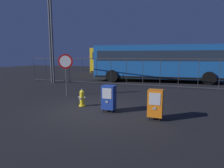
# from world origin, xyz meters

# --- Properties ---
(ground_plane) EXTENTS (60.00, 60.00, 0.00)m
(ground_plane) POSITION_xyz_m (0.00, 0.00, 0.00)
(ground_plane) COLOR black
(fire_hydrant) EXTENTS (0.33, 0.31, 0.75)m
(fire_hydrant) POSITION_xyz_m (-0.77, 0.40, 0.35)
(fire_hydrant) COLOR yellow
(fire_hydrant) RESTS_ON ground_plane
(newspaper_box_primary) EXTENTS (0.48, 0.42, 1.02)m
(newspaper_box_primary) POSITION_xyz_m (0.60, 0.02, 0.57)
(newspaper_box_primary) COLOR black
(newspaper_box_primary) RESTS_ON ground_plane
(newspaper_box_secondary) EXTENTS (0.48, 0.42, 1.02)m
(newspaper_box_secondary) POSITION_xyz_m (2.39, -0.30, 0.57)
(newspaper_box_secondary) COLOR black
(newspaper_box_secondary) RESTS_ON ground_plane
(stop_sign) EXTENTS (0.71, 0.31, 2.23)m
(stop_sign) POSITION_xyz_m (-2.57, 1.97, 1.60)
(stop_sign) COLOR #4C4F54
(stop_sign) RESTS_ON ground_plane
(fence_barrier) EXTENTS (18.03, 0.04, 2.00)m
(fence_barrier) POSITION_xyz_m (0.00, 6.73, 1.02)
(fence_barrier) COLOR #2D2D33
(fence_barrier) RESTS_ON ground_plane
(bus_near) EXTENTS (10.73, 3.82, 3.00)m
(bus_near) POSITION_xyz_m (1.29, 9.73, 1.71)
(bus_near) COLOR #19519E
(bus_near) RESTS_ON ground_plane
(bus_far) EXTENTS (10.65, 3.35, 3.00)m
(bus_far) POSITION_xyz_m (-1.04, 13.59, 1.71)
(bus_far) COLOR gold
(bus_far) RESTS_ON ground_plane
(street_light_near_left) EXTENTS (0.32, 0.32, 7.62)m
(street_light_near_left) POSITION_xyz_m (-6.64, 6.05, 4.38)
(street_light_near_left) COLOR #4C4F54
(street_light_near_left) RESTS_ON ground_plane
(street_light_near_right) EXTENTS (0.32, 0.32, 6.81)m
(street_light_near_right) POSITION_xyz_m (-6.35, 5.93, 3.96)
(street_light_near_right) COLOR #4C4F54
(street_light_near_right) RESTS_ON ground_plane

